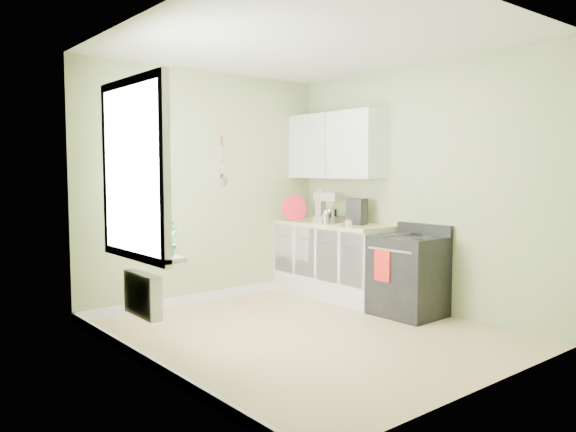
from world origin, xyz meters
TOP-DOWN VIEW (x-y plane):
  - floor at (0.00, 0.00)m, footprint 3.20×3.60m
  - ceiling at (0.00, 0.00)m, footprint 3.20×3.60m
  - wall_back at (0.00, 1.81)m, footprint 3.20×0.02m
  - wall_left at (-1.61, 0.00)m, footprint 0.02×3.60m
  - wall_right at (1.61, 0.00)m, footprint 0.02×3.60m
  - base_cabinets at (1.30, 1.00)m, footprint 0.60×1.60m
  - countertop at (1.29, 1.00)m, footprint 0.64×1.60m
  - upper_cabinets at (1.43, 1.10)m, footprint 0.35×1.40m
  - window at (-1.58, 0.30)m, footprint 0.06×1.14m
  - window_sill at (-1.51, 0.30)m, footprint 0.18×1.14m
  - radiator at (-1.54, 0.25)m, footprint 0.12×0.50m
  - wall_utensils at (0.20, 1.78)m, footprint 0.02×0.14m
  - stove at (1.28, -0.17)m, footprint 0.63×0.70m
  - stand_mixer at (1.24, 1.06)m, footprint 0.28×0.37m
  - kettle at (1.05, 0.87)m, footprint 0.17×0.10m
  - coffee_maker at (1.34, 0.64)m, footprint 0.22×0.23m
  - red_tray at (1.05, 1.45)m, footprint 0.32×0.17m
  - jar at (1.05, 0.50)m, footprint 0.08×0.08m
  - plant_a at (-1.50, -0.15)m, footprint 0.20×0.18m
  - plant_b at (-1.50, 0.40)m, footprint 0.22×0.22m
  - plant_c at (-1.50, 0.55)m, footprint 0.16×0.16m

SIDE VIEW (x-z plane):
  - floor at x=0.00m, z-range -0.02..0.00m
  - stove at x=1.28m, z-range -0.05..0.92m
  - base_cabinets at x=1.30m, z-range 0.00..0.87m
  - radiator at x=-1.54m, z-range 0.38..0.73m
  - window_sill at x=-1.51m, z-range 0.86..0.90m
  - countertop at x=1.29m, z-range 0.87..0.91m
  - jar at x=1.05m, z-range 0.91..1.00m
  - kettle at x=1.05m, z-range 0.91..1.08m
  - plant_c at x=-1.50m, z-range 0.90..1.18m
  - coffee_maker at x=1.34m, z-range 0.90..1.21m
  - plant_a at x=-1.50m, z-range 0.90..1.22m
  - plant_b at x=-1.50m, z-range 0.90..1.22m
  - red_tray at x=1.05m, z-range 0.91..1.24m
  - stand_mixer at x=1.24m, z-range 0.88..1.29m
  - wall_back at x=0.00m, z-range 0.00..2.70m
  - wall_left at x=-1.61m, z-range 0.00..2.70m
  - wall_right at x=1.61m, z-range 0.00..2.70m
  - window at x=-1.58m, z-range 0.83..2.27m
  - wall_utensils at x=0.20m, z-range 1.27..1.85m
  - upper_cabinets at x=1.43m, z-range 1.45..2.25m
  - ceiling at x=0.00m, z-range 2.70..2.72m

